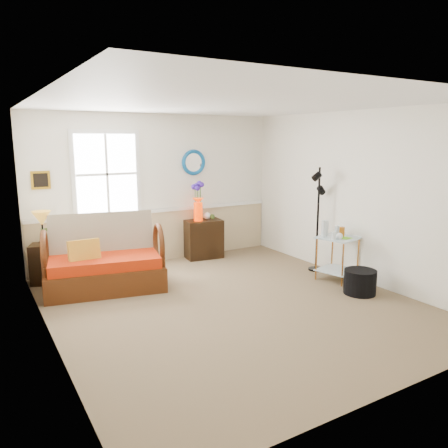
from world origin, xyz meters
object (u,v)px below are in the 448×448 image
loveseat (104,253)px  ottoman (360,282)px  side_table (337,258)px  lamp_stand (43,264)px  cabinet (203,239)px  floor_lamp (318,220)px

loveseat → ottoman: size_ratio=3.67×
side_table → ottoman: bearing=-105.4°
loveseat → lamp_stand: loveseat is taller
lamp_stand → cabinet: size_ratio=0.86×
floor_lamp → side_table: bearing=-90.6°
ottoman → lamp_stand: bearing=143.7°
lamp_stand → floor_lamp: floor_lamp is taller
side_table → ottoman: 0.68m
loveseat → ottoman: 3.70m
loveseat → cabinet: 2.22m
lamp_stand → floor_lamp: size_ratio=0.35×
floor_lamp → lamp_stand: bearing=165.5°
lamp_stand → ottoman: bearing=-36.3°
loveseat → lamp_stand: 1.07m
loveseat → side_table: 3.53m
cabinet → floor_lamp: (1.25, -1.67, 0.51)m
loveseat → side_table: loveseat is taller
loveseat → cabinet: (2.06, 0.81, -0.19)m
cabinet → loveseat: bearing=-151.1°
lamp_stand → cabinet: bearing=1.4°
ottoman → side_table: bearing=74.6°
side_table → lamp_stand: bearing=151.5°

